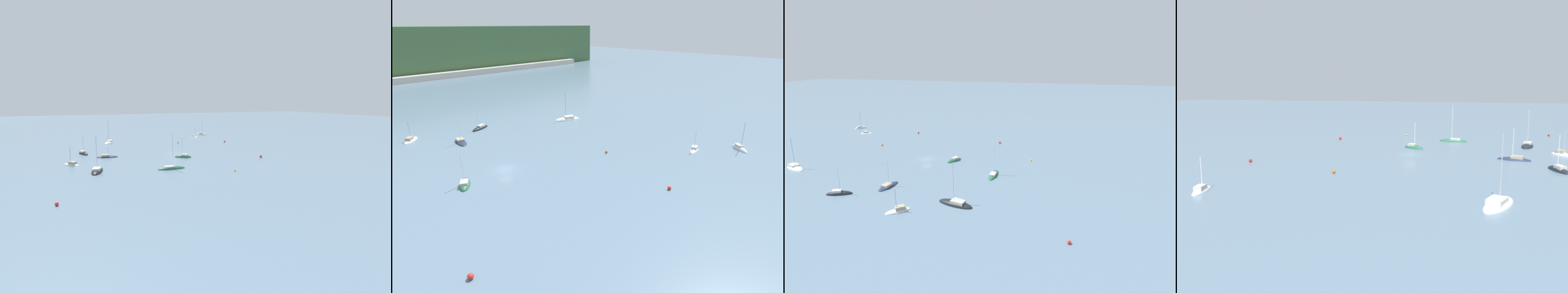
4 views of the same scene
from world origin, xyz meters
TOP-DOWN VIEW (x-y plane):
  - ground_plane at (0.00, 0.00)m, footprint 600.00×600.00m
  - sailboat_0 at (9.98, 30.16)m, footprint 6.62×4.05m
  - sailboat_1 at (-19.72, 28.23)m, footprint 9.29×4.76m
  - sailboat_2 at (48.27, -33.34)m, footprint 4.44×5.67m
  - sailboat_3 at (35.17, 18.00)m, footprint 8.96×5.98m
  - sailboat_4 at (0.58, 23.16)m, footprint 3.79×7.42m
  - sailboat_5 at (-24.48, 8.73)m, footprint 2.49×7.94m
  - sailboat_6 at (39.44, -25.28)m, footprint 5.66×2.98m
  - sailboat_7 at (-8.49, 34.40)m, footprint 5.59×5.37m
  - sailboat_8 at (-9.51, -0.46)m, footprint 4.62×5.97m
  - mooring_buoy_0 at (17.51, -30.91)m, footprint 0.73×0.73m
  - mooring_buoy_1 at (-44.65, 37.65)m, footprint 0.71×0.71m
  - mooring_buoy_2 at (22.71, -10.19)m, footprint 0.63×0.63m
  - mooring_buoy_3 at (-20.06, -24.35)m, footprint 0.83×0.83m
  - mooring_buoy_4 at (-33.79, -6.36)m, footprint 0.52×0.52m

SIDE VIEW (x-z plane):
  - ground_plane at x=0.00m, z-range 0.00..0.00m
  - sailboat_5 at x=-24.48m, z-range -5.55..5.71m
  - sailboat_8 at x=-9.51m, z-range -3.75..3.92m
  - sailboat_1 at x=-19.72m, z-range -5.31..5.49m
  - sailboat_0 at x=9.98m, z-range -3.75..3.94m
  - sailboat_4 at x=0.58m, z-range -3.65..3.84m
  - sailboat_3 at x=35.17m, z-range -5.23..5.43m
  - sailboat_6 at x=39.44m, z-range -2.86..3.08m
  - sailboat_2 at x=48.27m, z-range -4.12..4.34m
  - sailboat_7 at x=-8.49m, z-range -2.93..3.19m
  - mooring_buoy_4 at x=-33.79m, z-range 0.00..0.52m
  - mooring_buoy_2 at x=22.71m, z-range 0.00..0.63m
  - mooring_buoy_1 at x=-44.65m, z-range 0.00..0.71m
  - mooring_buoy_0 at x=17.51m, z-range 0.00..0.73m
  - mooring_buoy_3 at x=-20.06m, z-range 0.00..0.83m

